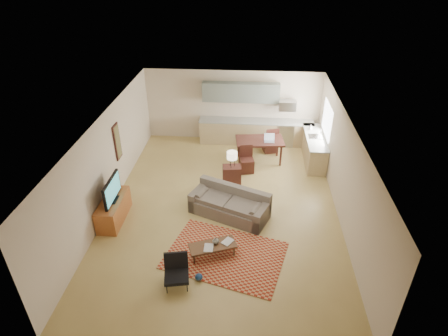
# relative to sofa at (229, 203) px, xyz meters

# --- Properties ---
(room) EXTENTS (9.00, 9.00, 9.00)m
(room) POSITION_rel_sofa_xyz_m (-0.20, 0.34, 0.96)
(room) COLOR tan
(room) RESTS_ON ground
(kitchen_counter_back) EXTENTS (4.26, 0.64, 0.92)m
(kitchen_counter_back) POSITION_rel_sofa_xyz_m (0.70, 4.52, 0.07)
(kitchen_counter_back) COLOR tan
(kitchen_counter_back) RESTS_ON ground
(kitchen_counter_right) EXTENTS (0.64, 2.26, 0.92)m
(kitchen_counter_right) POSITION_rel_sofa_xyz_m (2.73, 3.34, 0.07)
(kitchen_counter_right) COLOR tan
(kitchen_counter_right) RESTS_ON ground
(kitchen_range) EXTENTS (0.62, 0.62, 0.90)m
(kitchen_range) POSITION_rel_sofa_xyz_m (1.80, 4.52, 0.06)
(kitchen_range) COLOR #A5A8AD
(kitchen_range) RESTS_ON ground
(kitchen_microwave) EXTENTS (0.62, 0.40, 0.35)m
(kitchen_microwave) POSITION_rel_sofa_xyz_m (1.80, 4.54, 1.16)
(kitchen_microwave) COLOR #A5A8AD
(kitchen_microwave) RESTS_ON room
(upper_cabinets) EXTENTS (2.80, 0.34, 0.70)m
(upper_cabinets) POSITION_rel_sofa_xyz_m (0.10, 4.67, 1.56)
(upper_cabinets) COLOR slate
(upper_cabinets) RESTS_ON room
(window_right) EXTENTS (0.02, 1.40, 1.05)m
(window_right) POSITION_rel_sofa_xyz_m (3.03, 3.34, 1.16)
(window_right) COLOR white
(window_right) RESTS_ON room
(wall_art_left) EXTENTS (0.06, 0.42, 1.10)m
(wall_art_left) POSITION_rel_sofa_xyz_m (-3.41, 1.24, 1.16)
(wall_art_left) COLOR #9B7843
(wall_art_left) RESTS_ON room
(triptych) EXTENTS (1.70, 0.04, 0.50)m
(triptych) POSITION_rel_sofa_xyz_m (-0.30, 4.81, 1.36)
(triptych) COLOR #F2DEC2
(triptych) RESTS_ON room
(rug) EXTENTS (3.19, 2.60, 0.02)m
(rug) POSITION_rel_sofa_xyz_m (0.01, -1.61, -0.38)
(rug) COLOR maroon
(rug) RESTS_ON floor
(sofa) EXTENTS (2.48, 1.79, 0.79)m
(sofa) POSITION_rel_sofa_xyz_m (0.00, 0.00, 0.00)
(sofa) COLOR #685D52
(sofa) RESTS_ON floor
(coffee_table) EXTENTS (1.22, 0.82, 0.34)m
(coffee_table) POSITION_rel_sofa_xyz_m (-0.30, -1.63, -0.22)
(coffee_table) COLOR #492D18
(coffee_table) RESTS_ON floor
(book_a) EXTENTS (0.23, 0.30, 0.03)m
(book_a) POSITION_rel_sofa_xyz_m (-0.49, -1.76, -0.04)
(book_a) COLOR #9B0B14
(book_a) RESTS_ON coffee_table
(book_b) EXTENTS (0.49, 0.49, 0.02)m
(book_b) POSITION_rel_sofa_xyz_m (-0.03, -1.44, -0.05)
(book_b) COLOR navy
(book_b) RESTS_ON coffee_table
(vase) EXTENTS (0.20, 0.20, 0.17)m
(vase) POSITION_rel_sofa_xyz_m (-0.23, -1.56, 0.03)
(vase) COLOR black
(vase) RESTS_ON coffee_table
(armchair) EXTENTS (0.72, 0.72, 0.71)m
(armchair) POSITION_rel_sofa_xyz_m (-1.00, -2.60, -0.04)
(armchair) COLOR black
(armchair) RESTS_ON floor
(tv_credenza) EXTENTS (0.55, 1.43, 0.66)m
(tv_credenza) POSITION_rel_sofa_xyz_m (-3.15, -0.44, -0.07)
(tv_credenza) COLOR #9D4F24
(tv_credenza) RESTS_ON floor
(tv) EXTENTS (0.11, 1.10, 0.66)m
(tv) POSITION_rel_sofa_xyz_m (-3.10, -0.44, 0.59)
(tv) COLOR black
(tv) RESTS_ON tv_credenza
(console_table) EXTENTS (0.61, 0.45, 0.66)m
(console_table) POSITION_rel_sofa_xyz_m (-0.02, 1.56, -0.06)
(console_table) COLOR #381814
(console_table) RESTS_ON floor
(table_lamp) EXTENTS (0.39, 0.39, 0.53)m
(table_lamp) POSITION_rel_sofa_xyz_m (-0.02, 1.56, 0.53)
(table_lamp) COLOR beige
(table_lamp) RESTS_ON console_table
(dining_table) EXTENTS (1.71, 1.10, 0.82)m
(dining_table) POSITION_rel_sofa_xyz_m (0.84, 3.14, 0.01)
(dining_table) COLOR #381814
(dining_table) RESTS_ON floor
(dining_chair_near) EXTENTS (0.51, 0.53, 0.90)m
(dining_chair_near) POSITION_rel_sofa_xyz_m (0.43, 2.39, 0.06)
(dining_chair_near) COLOR #381814
(dining_chair_near) RESTS_ON floor
(dining_chair_far) EXTENTS (0.59, 0.60, 0.99)m
(dining_chair_far) POSITION_rel_sofa_xyz_m (1.24, 3.89, 0.10)
(dining_chair_far) COLOR #381814
(dining_chair_far) RESTS_ON floor
(laptop) EXTENTS (0.35, 0.26, 0.26)m
(laptop) POSITION_rel_sofa_xyz_m (1.16, 3.03, 0.55)
(laptop) COLOR #A5A8AD
(laptop) RESTS_ON dining_table
(soap_bottle) EXTENTS (0.13, 0.13, 0.19)m
(soap_bottle) POSITION_rel_sofa_xyz_m (2.63, 3.88, 0.62)
(soap_bottle) COLOR #F2DEC2
(soap_bottle) RESTS_ON kitchen_counter_right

